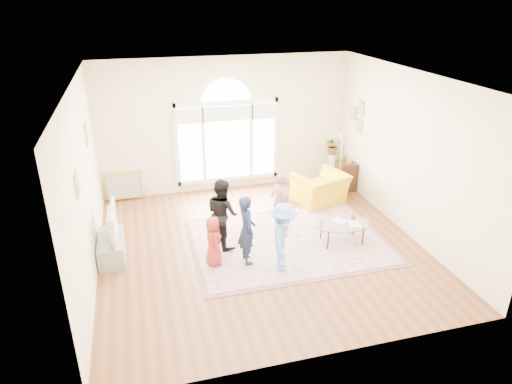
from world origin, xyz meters
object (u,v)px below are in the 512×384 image
object	(u,v)px
armchair	(320,188)
coffee_table	(342,224)
tv_console	(112,248)
area_rug	(288,242)
television	(108,223)

from	to	relation	value
armchair	coffee_table	bearing A→B (deg)	64.14
tv_console	armchair	bearing A→B (deg)	15.21
area_rug	coffee_table	distance (m)	1.10
tv_console	coffee_table	world-z (taller)	coffee_table
area_rug	television	distance (m)	3.40
coffee_table	armchair	bearing A→B (deg)	83.27
television	coffee_table	bearing A→B (deg)	-7.65
area_rug	coffee_table	size ratio (longest dim) A/B	3.15
tv_console	coffee_table	size ratio (longest dim) A/B	0.87
television	area_rug	bearing A→B (deg)	-5.10
television	coffee_table	size ratio (longest dim) A/B	0.90
area_rug	tv_console	world-z (taller)	tv_console
tv_console	television	xyz separation A→B (m)	(0.01, -0.00, 0.51)
coffee_table	area_rug	bearing A→B (deg)	166.83
coffee_table	armchair	xyz separation A→B (m)	(0.31, 1.83, -0.04)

